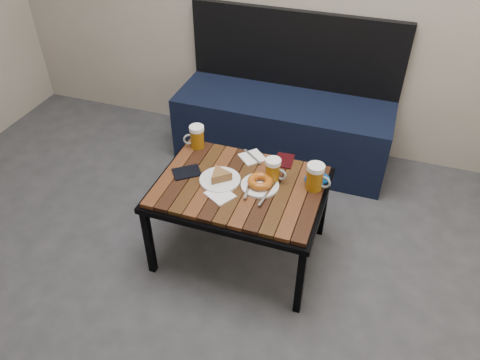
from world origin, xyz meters
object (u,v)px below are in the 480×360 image
(passport_navy, at_px, (187,172))
(passport_burgundy, at_px, (284,160))
(plate_pie, at_px, (220,177))
(plate_bagel, at_px, (260,183))
(bench, at_px, (283,122))
(beer_mug_right, at_px, (315,177))
(cafe_table, at_px, (240,191))
(knit_pouch, at_px, (317,179))
(beer_mug_left, at_px, (197,137))
(beer_mug_centre, at_px, (273,170))

(passport_navy, bearing_deg, passport_burgundy, 82.73)
(plate_pie, relative_size, passport_burgundy, 1.61)
(plate_bagel, bearing_deg, plate_pie, -173.67)
(bench, xyz_separation_m, beer_mug_right, (0.37, -0.86, 0.27))
(beer_mug_right, xyz_separation_m, passport_navy, (-0.64, -0.09, -0.07))
(plate_pie, xyz_separation_m, plate_bagel, (0.20, 0.02, -0.00))
(beer_mug_right, bearing_deg, passport_burgundy, 149.51)
(beer_mug_right, height_order, plate_bagel, beer_mug_right)
(cafe_table, bearing_deg, knit_pouch, 20.37)
(plate_pie, bearing_deg, passport_burgundy, 45.75)
(cafe_table, xyz_separation_m, passport_navy, (-0.29, 0.00, 0.05))
(bench, height_order, cafe_table, bench)
(plate_pie, distance_m, passport_burgundy, 0.37)
(cafe_table, relative_size, passport_burgundy, 6.62)
(passport_burgundy, bearing_deg, plate_pie, -138.31)
(bench, xyz_separation_m, beer_mug_left, (-0.31, -0.72, 0.26))
(cafe_table, distance_m, beer_mug_left, 0.42)
(beer_mug_right, xyz_separation_m, plate_bagel, (-0.25, -0.08, -0.05))
(plate_bagel, bearing_deg, cafe_table, -170.74)
(beer_mug_right, bearing_deg, cafe_table, -154.90)
(bench, height_order, plate_pie, bench)
(cafe_table, xyz_separation_m, plate_pie, (-0.10, -0.01, 0.07))
(beer_mug_centre, distance_m, passport_navy, 0.44)
(plate_pie, height_order, passport_navy, plate_pie)
(plate_pie, relative_size, passport_navy, 1.48)
(bench, relative_size, plate_bagel, 5.70)
(passport_burgundy, relative_size, knit_pouch, 1.00)
(plate_bagel, relative_size, passport_navy, 1.78)
(passport_burgundy, bearing_deg, plate_bagel, -107.64)
(passport_burgundy, xyz_separation_m, knit_pouch, (0.20, -0.13, 0.02))
(passport_navy, bearing_deg, plate_bagel, 54.66)
(passport_navy, bearing_deg, beer_mug_centre, 63.63)
(beer_mug_right, bearing_deg, plate_bagel, -152.90)
(beer_mug_left, relative_size, passport_navy, 0.92)
(beer_mug_left, relative_size, plate_pie, 0.62)
(cafe_table, xyz_separation_m, beer_mug_right, (0.35, 0.09, 0.11))
(plate_bagel, xyz_separation_m, passport_burgundy, (0.06, 0.24, -0.02))
(cafe_table, bearing_deg, bench, 91.16)
(cafe_table, xyz_separation_m, beer_mug_centre, (0.14, 0.09, 0.11))
(bench, height_order, passport_navy, bench)
(plate_pie, distance_m, passport_navy, 0.19)
(knit_pouch, bearing_deg, passport_burgundy, 147.11)
(beer_mug_centre, relative_size, knit_pouch, 0.97)
(cafe_table, bearing_deg, plate_pie, -176.48)
(bench, relative_size, passport_navy, 10.15)
(beer_mug_right, height_order, knit_pouch, beer_mug_right)
(plate_bagel, xyz_separation_m, knit_pouch, (0.26, 0.12, 0.01))
(beer_mug_left, distance_m, plate_pie, 0.33)
(cafe_table, xyz_separation_m, plate_bagel, (0.10, 0.02, 0.07))
(bench, distance_m, plate_bagel, 0.97)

